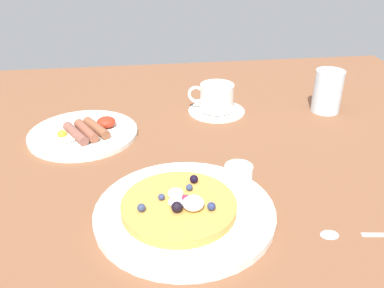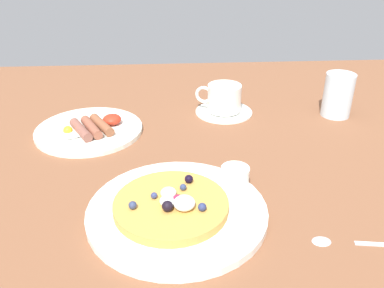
% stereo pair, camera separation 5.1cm
% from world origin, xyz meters
% --- Properties ---
extents(ground_plane, '(1.51, 1.31, 0.03)m').
position_xyz_m(ground_plane, '(0.00, 0.00, -0.01)').
color(ground_plane, brown).
extents(pancake_plate, '(0.29, 0.29, 0.01)m').
position_xyz_m(pancake_plate, '(-0.02, -0.16, 0.01)').
color(pancake_plate, white).
rests_on(pancake_plate, ground_plane).
extents(pancake_with_berries, '(0.18, 0.18, 0.03)m').
position_xyz_m(pancake_with_berries, '(-0.03, -0.16, 0.02)').
color(pancake_with_berries, gold).
rests_on(pancake_with_berries, pancake_plate).
extents(syrup_ramekin, '(0.05, 0.05, 0.03)m').
position_xyz_m(syrup_ramekin, '(0.08, -0.09, 0.03)').
color(syrup_ramekin, white).
rests_on(syrup_ramekin, pancake_plate).
extents(breakfast_plate, '(0.24, 0.24, 0.01)m').
position_xyz_m(breakfast_plate, '(-0.21, 0.15, 0.01)').
color(breakfast_plate, white).
rests_on(breakfast_plate, ground_plane).
extents(fried_breakfast, '(0.15, 0.11, 0.03)m').
position_xyz_m(fried_breakfast, '(-0.20, 0.14, 0.02)').
color(fried_breakfast, brown).
rests_on(fried_breakfast, breakfast_plate).
extents(coffee_saucer, '(0.14, 0.14, 0.01)m').
position_xyz_m(coffee_saucer, '(0.11, 0.24, 0.00)').
color(coffee_saucer, white).
rests_on(coffee_saucer, ground_plane).
extents(coffee_cup, '(0.11, 0.08, 0.06)m').
position_xyz_m(coffee_cup, '(0.11, 0.24, 0.04)').
color(coffee_cup, white).
rests_on(coffee_cup, coffee_saucer).
extents(teaspoon, '(0.16, 0.04, 0.01)m').
position_xyz_m(teaspoon, '(0.22, -0.24, 0.00)').
color(teaspoon, silver).
rests_on(teaspoon, ground_plane).
extents(water_glass, '(0.07, 0.07, 0.10)m').
position_xyz_m(water_glass, '(0.38, 0.21, 0.05)').
color(water_glass, silver).
rests_on(water_glass, ground_plane).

